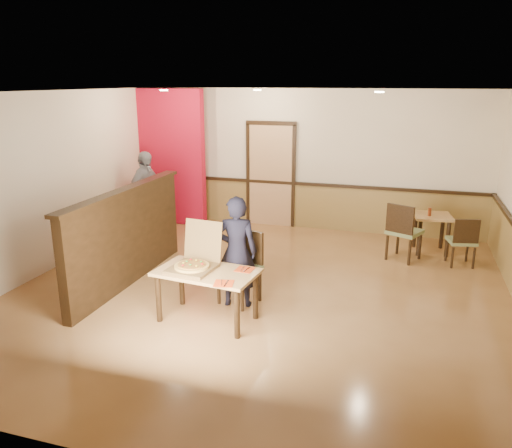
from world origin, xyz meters
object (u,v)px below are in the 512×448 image
Objects in this scene: diner_chair at (243,264)px; side_chair_left at (403,230)px; diner at (237,252)px; pizza_box at (194,263)px; main_table at (207,279)px; side_chair_right at (463,240)px; condiment at (430,212)px; side_table at (432,224)px; passerby at (146,193)px.

side_chair_left reaches higher than diner_chair.
diner is (-2.10, -2.45, 0.22)m from side_chair_left.
pizza_box is at bearing -103.69° from diner_chair.
side_chair_right is (3.25, 2.99, -0.11)m from main_table.
side_table is at bearing 51.91° from condiment.
diner_chair is at bearing -131.19° from condiment.
condiment is at bearing 58.47° from main_table.
side_chair_right is 0.80m from condiment.
main_table is 1.84× the size of side_table.
passerby reaches higher than side_chair_right.
diner is at bearing 58.62° from pizza_box.
passerby is (-2.79, 2.61, 0.06)m from diner.
side_chair_right is at bearing -155.30° from side_chair_left.
diner_chair is 0.65× the size of diner.
passerby reaches higher than diner_chair.
side_chair_right is 1.24× the size of pizza_box.
condiment is (2.52, 2.99, -0.01)m from diner.
side_table is at bearing -65.34° from side_chair_right.
side_chair_right is 0.55× the size of diner.
passerby is at bearing -55.46° from diner.
main_table is at bearing 76.62° from side_chair_left.
side_table is at bearing 56.04° from pizza_box.
condiment is (0.42, 0.54, 0.21)m from side_chair_left.
passerby is at bearing 22.38° from side_chair_left.
side_table is at bearing -103.61° from side_chair_left.
diner is 10.54× the size of condiment.
side_chair_left is at bearing 55.68° from pizza_box.
side_table is 4.98× the size of condiment.
side_chair_right is (3.01, 2.31, -0.08)m from diner_chair.
pizza_box is (-2.48, -2.96, 0.20)m from side_chair_left.
diner_chair is at bearing -114.46° from diner.
pizza_box is (-0.42, -0.66, 0.20)m from diner_chair.
side_chair_right is at bearing 46.56° from pizza_box.
condiment is (2.72, 3.53, 0.19)m from main_table.
main_table is at bearing 56.51° from diner.
diner_chair is 3.75m from passerby.
pizza_box reaches higher than side_chair_left.
diner is 3.82m from passerby.
diner reaches higher than side_table.
side_table is (-0.46, 0.61, 0.05)m from side_chair_right.
side_chair_left is 0.61× the size of passerby.
side_chair_right is at bearing -45.45° from condiment.
main_table is 0.73m from diner_chair.
diner_chair is at bearing -131.11° from side_table.
pizza_box is at bearing -129.67° from condiment.
diner_chair is 1.47× the size of pizza_box.
side_chair_left is 0.71m from condiment.
side_chair_right is at bearing 48.81° from main_table.
side_chair_right is 4.54m from pizza_box.
side_chair_left is at bearing -127.89° from side_table.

